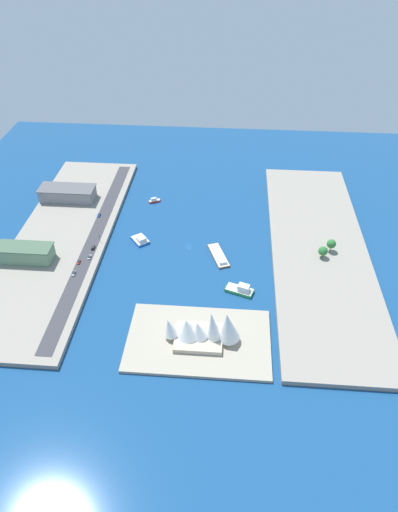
{
  "coord_description": "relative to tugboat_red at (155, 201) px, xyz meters",
  "views": [
    {
      "loc": [
        -29.22,
        273.32,
        211.19
      ],
      "look_at": [
        -8.96,
        15.85,
        3.3
      ],
      "focal_mm": 32.15,
      "sensor_mm": 36.0,
      "label": 1
    }
  ],
  "objects": [
    {
      "name": "road_strip",
      "position": [
        36.98,
        59.48,
        2.06
      ],
      "size": [
        10.18,
        228.0,
        0.15
      ],
      "primitive_type": "cube",
      "color": "#38383D",
      "rests_on": "quay_east"
    },
    {
      "name": "traffic_light_waterfront",
      "position": [
        30.93,
        64.78,
        6.32
      ],
      "size": [
        0.36,
        0.36,
        6.5
      ],
      "color": "black",
      "rests_on": "quay_east"
    },
    {
      "name": "van_white",
      "position": [
        34.01,
        83.89,
        2.89
      ],
      "size": [
        1.9,
        4.63,
        1.54
      ],
      "color": "black",
      "rests_on": "road_strip"
    },
    {
      "name": "terminal_long_green",
      "position": [
        78.16,
        89.15,
        7.91
      ],
      "size": [
        39.38,
        15.23,
        11.79
      ],
      "color": "slate",
      "rests_on": "quay_east"
    },
    {
      "name": "quay_east",
      "position": [
        61.73,
        59.48,
        0.28
      ],
      "size": [
        70.0,
        240.0,
        3.4
      ],
      "primitive_type": "cube",
      "color": "gray",
      "rests_on": "ground_plane"
    },
    {
      "name": "barge_flat_brown",
      "position": [
        -58.81,
        71.73,
        -0.16
      ],
      "size": [
        18.12,
        29.81,
        3.38
      ],
      "color": "brown",
      "rests_on": "ground_plane"
    },
    {
      "name": "catamaran_blue",
      "position": [
        1.96,
        57.05,
        0.26
      ],
      "size": [
        16.25,
        17.02,
        4.89
      ],
      "color": "blue",
      "rests_on": "ground_plane"
    },
    {
      "name": "park_tree_cluster",
      "position": [
        -136.35,
        65.67,
        7.85
      ],
      "size": [
        13.58,
        14.66,
        9.67
      ],
      "color": "brown",
      "rests_on": "quay_west"
    },
    {
      "name": "pickup_red",
      "position": [
        40.15,
        89.84,
        2.87
      ],
      "size": [
        1.81,
        4.55,
        1.51
      ],
      "color": "black",
      "rests_on": "road_strip"
    },
    {
      "name": "warehouse_low_gray",
      "position": [
        73.11,
        6.25,
        7.5
      ],
      "size": [
        46.78,
        18.71,
        10.97
      ],
      "color": "gray",
      "rests_on": "quay_east"
    },
    {
      "name": "opera_landmark",
      "position": [
        -53.12,
        152.34,
        9.65
      ],
      "size": [
        46.66,
        23.36,
        22.93
      ],
      "color": "#BCAD93",
      "rests_on": "peninsula_point"
    },
    {
      "name": "ferry_green_doubledeck",
      "position": [
        -74.66,
        107.45,
        0.8
      ],
      "size": [
        20.66,
        13.59,
        6.7
      ],
      "color": "#2D8C4C",
      "rests_on": "ground_plane"
    },
    {
      "name": "hatchback_blue",
      "position": [
        40.69,
        29.92,
        2.89
      ],
      "size": [
        2.06,
        4.9,
        1.53
      ],
      "color": "black",
      "rests_on": "road_strip"
    },
    {
      "name": "peninsula_point",
      "position": [
        -50.2,
        152.34,
        -0.42
      ],
      "size": [
        85.25,
        53.29,
        2.0
      ],
      "primitive_type": "cube",
      "color": "#A89E89",
      "rests_on": "ground_plane"
    },
    {
      "name": "ground_plane",
      "position": [
        -35.4,
        59.48,
        -1.42
      ],
      "size": [
        440.0,
        440.0,
        0.0
      ],
      "primitive_type": "plane",
      "color": "navy"
    },
    {
      "name": "suv_black",
      "position": [
        34.19,
        73.05,
        2.93
      ],
      "size": [
        2.07,
        4.86,
        1.65
      ],
      "color": "black",
      "rests_on": "road_strip"
    },
    {
      "name": "tugboat_red",
      "position": [
        0.0,
        0.0,
        0.0
      ],
      "size": [
        10.87,
        7.35,
        4.05
      ],
      "color": "red",
      "rests_on": "ground_plane"
    },
    {
      "name": "sedan_silver",
      "position": [
        40.06,
        102.33,
        2.88
      ],
      "size": [
        1.94,
        5.18,
        1.51
      ],
      "color": "black",
      "rests_on": "road_strip"
    },
    {
      "name": "quay_west",
      "position": [
        -132.54,
        59.48,
        0.28
      ],
      "size": [
        70.0,
        240.0,
        3.4
      ],
      "primitive_type": "cube",
      "color": "gray",
      "rests_on": "ground_plane"
    }
  ]
}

